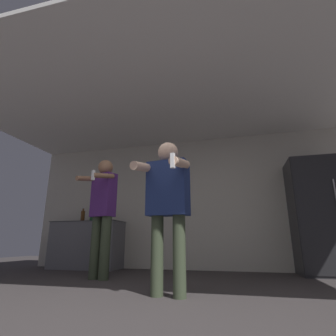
{
  "coord_description": "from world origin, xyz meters",
  "views": [
    {
      "loc": [
        0.76,
        -1.79,
        0.5
      ],
      "look_at": [
        0.08,
        0.82,
        1.27
      ],
      "focal_mm": 28.0,
      "sensor_mm": 36.0,
      "label": 1
    }
  ],
  "objects_px": {
    "bottle_dark_rum": "(83,216)",
    "refrigerator": "(315,215)",
    "bottle_clear_vodka": "(99,215)",
    "bottle_brown_liquor": "(92,217)",
    "person_man_side": "(102,209)",
    "person_woman_foreground": "(168,199)"
  },
  "relations": [
    {
      "from": "bottle_dark_rum",
      "to": "refrigerator",
      "type": "bearing_deg",
      "value": -0.54
    },
    {
      "from": "bottle_dark_rum",
      "to": "bottle_clear_vodka",
      "type": "distance_m",
      "value": 0.36
    },
    {
      "from": "bottle_brown_liquor",
      "to": "person_man_side",
      "type": "xyz_separation_m",
      "value": [
        0.92,
        -1.27,
        -0.03
      ]
    },
    {
      "from": "refrigerator",
      "to": "person_man_side",
      "type": "height_order",
      "value": "refrigerator"
    },
    {
      "from": "bottle_brown_liquor",
      "to": "person_woman_foreground",
      "type": "xyz_separation_m",
      "value": [
        2.17,
        -2.2,
        -0.07
      ]
    },
    {
      "from": "bottle_dark_rum",
      "to": "person_woman_foreground",
      "type": "bearing_deg",
      "value": -42.77
    },
    {
      "from": "bottle_dark_rum",
      "to": "bottle_brown_liquor",
      "type": "xyz_separation_m",
      "value": [
        0.21,
        -0.0,
        -0.02
      ]
    },
    {
      "from": "bottle_clear_vodka",
      "to": "person_woman_foreground",
      "type": "distance_m",
      "value": 2.98
    },
    {
      "from": "bottle_clear_vodka",
      "to": "bottle_dark_rum",
      "type": "bearing_deg",
      "value": 180.0
    },
    {
      "from": "bottle_brown_liquor",
      "to": "refrigerator",
      "type": "bearing_deg",
      "value": -0.57
    },
    {
      "from": "refrigerator",
      "to": "person_man_side",
      "type": "xyz_separation_m",
      "value": [
        -3.15,
        -1.23,
        0.05
      ]
    },
    {
      "from": "bottle_brown_liquor",
      "to": "bottle_clear_vodka",
      "type": "xyz_separation_m",
      "value": [
        0.15,
        0.0,
        0.03
      ]
    },
    {
      "from": "bottle_dark_rum",
      "to": "person_woman_foreground",
      "type": "xyz_separation_m",
      "value": [
        2.38,
        -2.2,
        -0.09
      ]
    },
    {
      "from": "refrigerator",
      "to": "bottle_brown_liquor",
      "type": "height_order",
      "value": "refrigerator"
    },
    {
      "from": "bottle_clear_vodka",
      "to": "person_man_side",
      "type": "relative_size",
      "value": 0.2
    },
    {
      "from": "bottle_clear_vodka",
      "to": "refrigerator",
      "type": "bearing_deg",
      "value": -0.59
    },
    {
      "from": "bottle_dark_rum",
      "to": "bottle_clear_vodka",
      "type": "relative_size",
      "value": 0.83
    },
    {
      "from": "bottle_brown_liquor",
      "to": "person_woman_foreground",
      "type": "bearing_deg",
      "value": -45.4
    },
    {
      "from": "bottle_dark_rum",
      "to": "person_man_side",
      "type": "height_order",
      "value": "person_man_side"
    },
    {
      "from": "refrigerator",
      "to": "person_woman_foreground",
      "type": "xyz_separation_m",
      "value": [
        -1.91,
        -2.16,
        0.01
      ]
    },
    {
      "from": "bottle_brown_liquor",
      "to": "bottle_clear_vodka",
      "type": "relative_size",
      "value": 0.75
    },
    {
      "from": "bottle_clear_vodka",
      "to": "person_man_side",
      "type": "bearing_deg",
      "value": -58.71
    }
  ]
}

